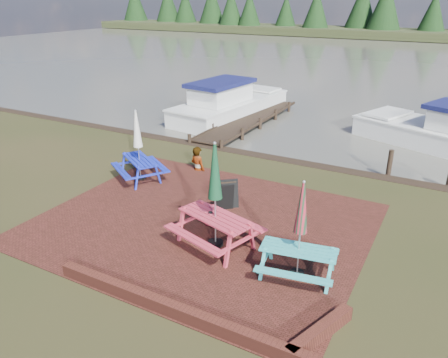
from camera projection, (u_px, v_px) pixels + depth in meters
ground at (183, 239)px, 11.63m from camera, size 120.00×120.00×0.00m
paving at (202, 223)px, 12.44m from camera, size 9.00×7.50×0.02m
brick_wall at (205, 315)px, 8.68m from camera, size 6.21×1.79×0.30m
water at (398, 63)px, 41.54m from camera, size 120.00×60.00×0.02m
far_treeline at (433, 15)px, 63.70m from camera, size 120.00×10.00×8.10m
picnic_table_teal at (299, 245)px, 9.82m from camera, size 1.94×1.78×2.37m
picnic_table_red at (215, 212)px, 10.99m from camera, size 2.44×2.29×2.79m
picnic_table_blue at (139, 156)px, 15.10m from camera, size 2.35×2.29×2.47m
chalkboard at (227, 195)px, 13.09m from camera, size 0.57×0.82×0.90m
jetty at (248, 120)px, 22.25m from camera, size 1.76×9.08×1.00m
boat_jetty at (229, 105)px, 23.70m from camera, size 3.66×8.17×2.29m
person at (197, 147)px, 15.89m from camera, size 0.74×0.57×1.79m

